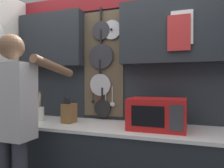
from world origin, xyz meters
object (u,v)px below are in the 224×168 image
(microwave, at_px, (157,114))
(person, at_px, (13,116))
(utensil_crock, at_px, (39,113))
(knife_block, at_px, (69,113))

(microwave, xyz_separation_m, person, (-1.15, -0.57, -0.00))
(person, bearing_deg, utensil_crock, 106.93)
(knife_block, height_order, person, person)
(knife_block, xyz_separation_m, person, (-0.21, -0.57, 0.04))
(utensil_crock, height_order, person, person)
(microwave, bearing_deg, knife_block, 179.96)
(utensil_crock, bearing_deg, microwave, -0.02)
(utensil_crock, relative_size, person, 0.19)
(microwave, relative_size, utensil_crock, 1.52)
(microwave, bearing_deg, person, -153.83)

